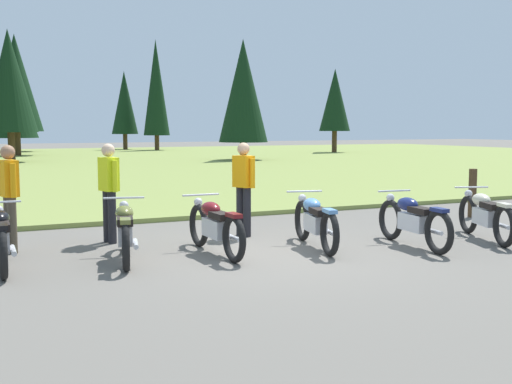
{
  "coord_description": "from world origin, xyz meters",
  "views": [
    {
      "loc": [
        -4.39,
        -8.69,
        1.95
      ],
      "look_at": [
        0.0,
        0.6,
        0.9
      ],
      "focal_mm": 44.98,
      "sensor_mm": 36.0,
      "label": 1
    }
  ],
  "objects_px": {
    "motorcycle_maroon": "(215,226)",
    "motorcycle_navy": "(413,220)",
    "motorcycle_sky_blue": "(315,221)",
    "motorcycle_black": "(1,237)",
    "motorcycle_cream": "(485,215)",
    "trail_marker_post": "(472,193)",
    "rider_near_row_end": "(109,187)",
    "motorcycle_olive": "(125,231)",
    "rider_with_back_turned": "(9,192)",
    "rider_in_hivis_vest": "(244,183)"
  },
  "relations": [
    {
      "from": "rider_in_hivis_vest",
      "to": "motorcycle_cream",
      "type": "bearing_deg",
      "value": -30.47
    },
    {
      "from": "motorcycle_maroon",
      "to": "motorcycle_cream",
      "type": "distance_m",
      "value": 4.75
    },
    {
      "from": "motorcycle_maroon",
      "to": "motorcycle_sky_blue",
      "type": "height_order",
      "value": "same"
    },
    {
      "from": "motorcycle_black",
      "to": "trail_marker_post",
      "type": "bearing_deg",
      "value": 6.3
    },
    {
      "from": "motorcycle_cream",
      "to": "rider_near_row_end",
      "type": "distance_m",
      "value": 6.44
    },
    {
      "from": "motorcycle_black",
      "to": "trail_marker_post",
      "type": "xyz_separation_m",
      "value": [
        9.53,
        1.05,
        0.09
      ]
    },
    {
      "from": "motorcycle_cream",
      "to": "motorcycle_maroon",
      "type": "bearing_deg",
      "value": 169.8
    },
    {
      "from": "rider_near_row_end",
      "to": "rider_with_back_turned",
      "type": "distance_m",
      "value": 1.59
    },
    {
      "from": "motorcycle_black",
      "to": "motorcycle_olive",
      "type": "height_order",
      "value": "same"
    },
    {
      "from": "motorcycle_maroon",
      "to": "rider_with_back_turned",
      "type": "height_order",
      "value": "rider_with_back_turned"
    },
    {
      "from": "rider_in_hivis_vest",
      "to": "rider_with_back_turned",
      "type": "height_order",
      "value": "same"
    },
    {
      "from": "motorcycle_maroon",
      "to": "rider_near_row_end",
      "type": "bearing_deg",
      "value": 127.06
    },
    {
      "from": "motorcycle_navy",
      "to": "motorcycle_olive",
      "type": "bearing_deg",
      "value": 168.58
    },
    {
      "from": "motorcycle_black",
      "to": "rider_with_back_turned",
      "type": "bearing_deg",
      "value": 79.59
    },
    {
      "from": "motorcycle_black",
      "to": "motorcycle_cream",
      "type": "bearing_deg",
      "value": -8.42
    },
    {
      "from": "rider_in_hivis_vest",
      "to": "rider_with_back_turned",
      "type": "xyz_separation_m",
      "value": [
        -3.88,
        0.17,
        0.0
      ]
    },
    {
      "from": "motorcycle_maroon",
      "to": "rider_near_row_end",
      "type": "relative_size",
      "value": 1.26
    },
    {
      "from": "motorcycle_black",
      "to": "motorcycle_cream",
      "type": "xyz_separation_m",
      "value": [
        7.71,
        -1.14,
        0.0
      ]
    },
    {
      "from": "motorcycle_black",
      "to": "motorcycle_olive",
      "type": "distance_m",
      "value": 1.68
    },
    {
      "from": "motorcycle_maroon",
      "to": "motorcycle_sky_blue",
      "type": "distance_m",
      "value": 1.66
    },
    {
      "from": "motorcycle_cream",
      "to": "trail_marker_post",
      "type": "height_order",
      "value": "trail_marker_post"
    },
    {
      "from": "motorcycle_olive",
      "to": "motorcycle_maroon",
      "type": "xyz_separation_m",
      "value": [
        1.37,
        -0.1,
        0.0
      ]
    },
    {
      "from": "motorcycle_black",
      "to": "motorcycle_olive",
      "type": "xyz_separation_m",
      "value": [
        1.67,
        -0.2,
        0.0
      ]
    },
    {
      "from": "motorcycle_maroon",
      "to": "motorcycle_cream",
      "type": "relative_size",
      "value": 1.05
    },
    {
      "from": "motorcycle_navy",
      "to": "motorcycle_sky_blue",
      "type": "bearing_deg",
      "value": 158.33
    },
    {
      "from": "motorcycle_sky_blue",
      "to": "motorcycle_navy",
      "type": "bearing_deg",
      "value": -21.67
    },
    {
      "from": "motorcycle_sky_blue",
      "to": "rider_near_row_end",
      "type": "xyz_separation_m",
      "value": [
        -2.89,
        1.87,
        0.51
      ]
    },
    {
      "from": "motorcycle_black",
      "to": "motorcycle_sky_blue",
      "type": "height_order",
      "value": "same"
    },
    {
      "from": "motorcycle_maroon",
      "to": "motorcycle_sky_blue",
      "type": "bearing_deg",
      "value": -7.47
    },
    {
      "from": "motorcycle_olive",
      "to": "motorcycle_maroon",
      "type": "height_order",
      "value": "same"
    },
    {
      "from": "motorcycle_cream",
      "to": "motorcycle_sky_blue",
      "type": "bearing_deg",
      "value": 168.34
    },
    {
      "from": "motorcycle_navy",
      "to": "motorcycle_black",
      "type": "bearing_deg",
      "value": 169.81
    },
    {
      "from": "motorcycle_navy",
      "to": "rider_with_back_turned",
      "type": "bearing_deg",
      "value": 159.24
    },
    {
      "from": "motorcycle_navy",
      "to": "rider_near_row_end",
      "type": "height_order",
      "value": "rider_near_row_end"
    },
    {
      "from": "motorcycle_navy",
      "to": "rider_in_hivis_vest",
      "type": "bearing_deg",
      "value": 134.81
    },
    {
      "from": "motorcycle_sky_blue",
      "to": "rider_near_row_end",
      "type": "distance_m",
      "value": 3.48
    },
    {
      "from": "motorcycle_cream",
      "to": "trail_marker_post",
      "type": "xyz_separation_m",
      "value": [
        1.82,
        2.19,
        0.09
      ]
    },
    {
      "from": "trail_marker_post",
      "to": "rider_with_back_turned",
      "type": "bearing_deg",
      "value": 179.39
    },
    {
      "from": "rider_with_back_turned",
      "to": "motorcycle_navy",
      "type": "bearing_deg",
      "value": -20.76
    },
    {
      "from": "rider_near_row_end",
      "to": "trail_marker_post",
      "type": "height_order",
      "value": "rider_near_row_end"
    },
    {
      "from": "motorcycle_sky_blue",
      "to": "rider_with_back_turned",
      "type": "distance_m",
      "value": 4.8
    },
    {
      "from": "rider_with_back_turned",
      "to": "rider_near_row_end",
      "type": "bearing_deg",
      "value": 7.21
    },
    {
      "from": "trail_marker_post",
      "to": "motorcycle_navy",
      "type": "bearing_deg",
      "value": -147.17
    },
    {
      "from": "motorcycle_black",
      "to": "motorcycle_navy",
      "type": "relative_size",
      "value": 1.0
    },
    {
      "from": "motorcycle_sky_blue",
      "to": "rider_near_row_end",
      "type": "relative_size",
      "value": 1.24
    },
    {
      "from": "motorcycle_olive",
      "to": "rider_near_row_end",
      "type": "height_order",
      "value": "rider_near_row_end"
    },
    {
      "from": "motorcycle_sky_blue",
      "to": "rider_with_back_turned",
      "type": "bearing_deg",
      "value": 159.54
    },
    {
      "from": "motorcycle_navy",
      "to": "trail_marker_post",
      "type": "height_order",
      "value": "trail_marker_post"
    },
    {
      "from": "motorcycle_cream",
      "to": "motorcycle_navy",
      "type": "bearing_deg",
      "value": 178.85
    },
    {
      "from": "motorcycle_maroon",
      "to": "motorcycle_navy",
      "type": "height_order",
      "value": "same"
    }
  ]
}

